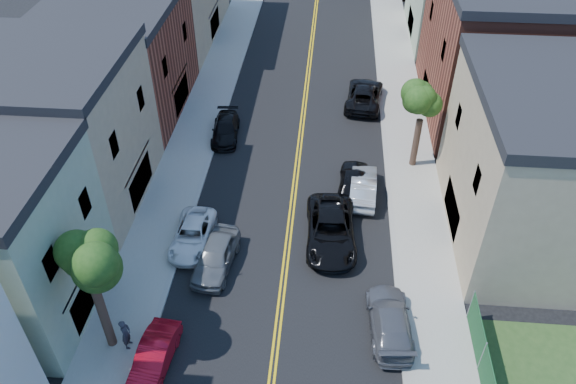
% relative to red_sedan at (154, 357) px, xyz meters
% --- Properties ---
extents(sidewalk_left, '(3.20, 100.00, 0.15)m').
position_rel_red_sedan_xyz_m(sidewalk_left, '(-2.40, 26.95, -0.59)').
color(sidewalk_left, gray).
rests_on(sidewalk_left, ground).
extents(sidewalk_right, '(3.20, 100.00, 0.15)m').
position_rel_red_sedan_xyz_m(sidewalk_right, '(13.40, 26.95, -0.59)').
color(sidewalk_right, gray).
rests_on(sidewalk_right, ground).
extents(curb_left, '(0.30, 100.00, 0.15)m').
position_rel_red_sedan_xyz_m(curb_left, '(-0.65, 26.95, -0.59)').
color(curb_left, gray).
rests_on(curb_left, ground).
extents(curb_right, '(0.30, 100.00, 0.15)m').
position_rel_red_sedan_xyz_m(curb_right, '(11.65, 26.95, -0.59)').
color(curb_right, gray).
rests_on(curb_right, ground).
extents(bldg_left_tan_near, '(9.00, 10.00, 9.00)m').
position_rel_red_sedan_xyz_m(bldg_left_tan_near, '(-8.50, 11.95, 3.84)').
color(bldg_left_tan_near, '#998466').
rests_on(bldg_left_tan_near, ground).
extents(bldg_left_brick, '(9.00, 12.00, 8.00)m').
position_rel_red_sedan_xyz_m(bldg_left_brick, '(-8.50, 22.95, 3.34)').
color(bldg_left_brick, brown).
rests_on(bldg_left_brick, ground).
extents(bldg_right_tan, '(9.00, 12.00, 9.00)m').
position_rel_red_sedan_xyz_m(bldg_right_tan, '(19.50, 10.95, 3.84)').
color(bldg_right_tan, '#998466').
rests_on(bldg_right_tan, ground).
extents(bldg_right_brick, '(9.00, 14.00, 10.00)m').
position_rel_red_sedan_xyz_m(bldg_right_brick, '(19.50, 24.95, 4.34)').
color(bldg_right_brick, brown).
rests_on(bldg_right_brick, ground).
extents(tree_left_mid, '(5.20, 5.20, 9.29)m').
position_rel_red_sedan_xyz_m(tree_left_mid, '(-2.38, 0.96, 5.92)').
color(tree_left_mid, '#3D291E').
rests_on(tree_left_mid, sidewalk_left).
extents(tree_right_far, '(4.40, 4.40, 8.03)m').
position_rel_red_sedan_xyz_m(tree_right_far, '(13.42, 16.96, 5.09)').
color(tree_right_far, '#3D291E').
rests_on(tree_right_far, sidewalk_right).
extents(red_sedan, '(1.76, 4.15, 1.33)m').
position_rel_red_sedan_xyz_m(red_sedan, '(0.00, 0.00, 0.00)').
color(red_sedan, '#AA0B1B').
rests_on(red_sedan, ground).
extents(white_pickup, '(2.19, 4.64, 1.28)m').
position_rel_red_sedan_xyz_m(white_pickup, '(0.00, 8.20, -0.02)').
color(white_pickup, white).
rests_on(white_pickup, ground).
extents(grey_car_left, '(2.38, 4.80, 1.57)m').
position_rel_red_sedan_xyz_m(grey_car_left, '(1.70, 6.52, 0.12)').
color(grey_car_left, '#5A5E62').
rests_on(grey_car_left, ground).
extents(black_car_left, '(2.18, 4.68, 1.32)m').
position_rel_red_sedan_xyz_m(black_car_left, '(0.00, 19.42, -0.00)').
color(black_car_left, black).
rests_on(black_car_left, ground).
extents(grey_car_right, '(2.37, 5.12, 1.45)m').
position_rel_red_sedan_xyz_m(grey_car_right, '(11.00, 2.95, 0.06)').
color(grey_car_right, '#525359').
rests_on(grey_car_right, ground).
extents(black_car_right, '(2.24, 4.82, 1.60)m').
position_rel_red_sedan_xyz_m(black_car_right, '(9.30, 13.82, 0.13)').
color(black_car_right, black).
rests_on(black_car_right, ground).
extents(silver_car_right, '(1.87, 4.67, 1.51)m').
position_rel_red_sedan_xyz_m(silver_car_right, '(9.92, 13.37, 0.09)').
color(silver_car_right, '#B6B9BF').
rests_on(silver_car_right, ground).
extents(dark_car_right_far, '(3.35, 6.09, 1.62)m').
position_rel_red_sedan_xyz_m(dark_car_right_far, '(10.24, 25.11, 0.14)').
color(dark_car_right_far, black).
rests_on(dark_car_right_far, ground).
extents(black_suv_lane, '(3.09, 6.22, 1.69)m').
position_rel_red_sedan_xyz_m(black_suv_lane, '(7.96, 9.08, 0.18)').
color(black_suv_lane, black).
rests_on(black_suv_lane, ground).
extents(pedestrian_left, '(0.46, 0.67, 1.79)m').
position_rel_red_sedan_xyz_m(pedestrian_left, '(-1.55, 0.86, 0.38)').
color(pedestrian_left, '#292830').
rests_on(pedestrian_left, sidewalk_left).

